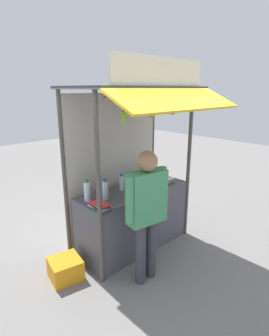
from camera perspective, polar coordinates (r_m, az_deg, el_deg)
ground_plane at (r=4.68m, az=0.00°, el=-15.82°), size 20.00×20.00×0.00m
stall_counter at (r=4.44m, az=0.00°, el=-10.46°), size 1.84×0.68×0.98m
stall_structure at (r=4.14m, az=-1.31°, el=5.75°), size 2.04×1.56×2.87m
water_bottle_front_left at (r=3.86m, az=-6.22°, el=-4.58°), size 0.09×0.09×0.30m
water_bottle_mid_right at (r=3.84m, az=-9.91°, el=-4.78°), size 0.09×0.09×0.31m
water_bottle_far_right at (r=4.63m, az=1.35°, el=-1.00°), size 0.08×0.08×0.29m
water_bottle_back_right at (r=4.52m, az=2.22°, el=-1.54°), size 0.08×0.08×0.27m
water_bottle_back_left at (r=4.20m, az=-2.70°, el=-3.04°), size 0.07×0.07×0.26m
magazine_stack_center at (r=4.61m, az=6.20°, el=-2.37°), size 0.23×0.33×0.08m
magazine_stack_right at (r=3.58m, az=-7.29°, el=-7.99°), size 0.22×0.30×0.10m
banana_bunch_rightmost at (r=3.90m, az=7.86°, el=12.17°), size 0.10×0.10×0.26m
banana_bunch_inner_left at (r=3.26m, az=-2.24°, el=10.76°), size 0.10×0.10×0.29m
banana_bunch_leftmost at (r=3.61m, az=3.77°, el=11.65°), size 0.10×0.10×0.27m
vendor_person at (r=3.45m, az=2.55°, el=-7.96°), size 0.68×0.29×1.78m
plastic_crate at (r=4.05m, az=-14.28°, el=-19.77°), size 0.47×0.47×0.28m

